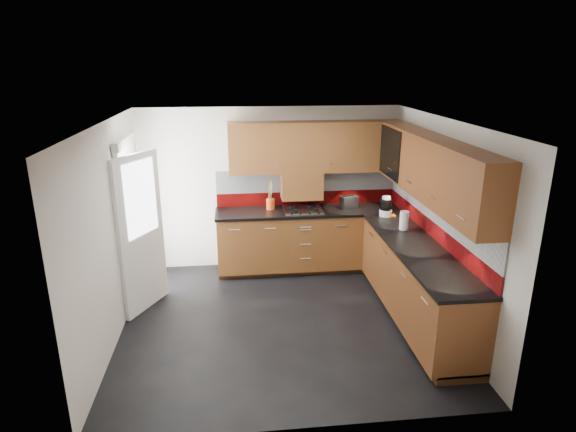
{
  "coord_description": "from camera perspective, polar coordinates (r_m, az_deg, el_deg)",
  "views": [
    {
      "loc": [
        -0.52,
        -5.14,
        3.02
      ],
      "look_at": [
        0.14,
        0.65,
        1.13
      ],
      "focal_mm": 30.0,
      "sensor_mm": 36.0,
      "label": 1
    }
  ],
  "objects": [
    {
      "name": "utensil_pot",
      "position": [
        7.04,
        -2.09,
        1.59
      ],
      "size": [
        0.12,
        0.12,
        0.44
      ],
      "color": "#E65015",
      "rests_on": "countertop"
    },
    {
      "name": "back_door",
      "position": [
        6.34,
        -17.6,
        -1.17
      ],
      "size": [
        0.42,
        1.19,
        2.04
      ],
      "color": "white",
      "rests_on": "room"
    },
    {
      "name": "backsplash",
      "position": [
        6.58,
        9.62,
        1.74
      ],
      "size": [
        2.7,
        3.2,
        0.54
      ],
      "color": "#6D0909",
      "rests_on": "countertop"
    },
    {
      "name": "extractor_hood",
      "position": [
        7.06,
        1.62,
        3.69
      ],
      "size": [
        0.6,
        0.33,
        0.4
      ],
      "primitive_type": "cube",
      "color": "brown",
      "rests_on": "room"
    },
    {
      "name": "paper_towel",
      "position": [
        6.35,
        13.6,
        -0.52
      ],
      "size": [
        0.14,
        0.14,
        0.24
      ],
      "primitive_type": "cylinder",
      "rotation": [
        0.0,
        0.0,
        0.24
      ],
      "color": "white",
      "rests_on": "countertop"
    },
    {
      "name": "gas_hob",
      "position": [
        6.99,
        1.79,
        0.77
      ],
      "size": [
        0.56,
        0.49,
        0.04
      ],
      "color": "silver",
      "rests_on": "countertop"
    },
    {
      "name": "food_processor",
      "position": [
        6.84,
        11.52,
        1.05
      ],
      "size": [
        0.17,
        0.17,
        0.29
      ],
      "color": "white",
      "rests_on": "countertop"
    },
    {
      "name": "countertop",
      "position": [
        6.41,
        8.11,
        -1.36
      ],
      "size": [
        2.72,
        3.22,
        0.04
      ],
      "color": "black",
      "rests_on": "base_cabinets"
    },
    {
      "name": "upper_cabinets",
      "position": [
        6.29,
        9.87,
        6.86
      ],
      "size": [
        2.5,
        3.2,
        0.72
      ],
      "color": "brown",
      "rests_on": "room"
    },
    {
      "name": "orange_cloth",
      "position": [
        6.9,
        12.05,
        0.08
      ],
      "size": [
        0.14,
        0.13,
        0.01
      ],
      "primitive_type": "cube",
      "rotation": [
        0.0,
        0.0,
        -0.1
      ],
      "color": "orange",
      "rests_on": "countertop"
    },
    {
      "name": "toaster",
      "position": [
        7.19,
        7.24,
        1.71
      ],
      "size": [
        0.28,
        0.21,
        0.18
      ],
      "color": "silver",
      "rests_on": "countertop"
    },
    {
      "name": "base_cabinets",
      "position": [
        6.6,
        8.01,
        -5.27
      ],
      "size": [
        2.7,
        3.2,
        0.95
      ],
      "color": "brown",
      "rests_on": "room"
    },
    {
      "name": "glass_cabinet",
      "position": [
        6.7,
        13.19,
        7.56
      ],
      "size": [
        0.32,
        0.8,
        0.66
      ],
      "color": "black",
      "rests_on": "room"
    },
    {
      "name": "room",
      "position": [
        5.39,
        -0.68,
        1.55
      ],
      "size": [
        4.0,
        3.8,
        2.64
      ],
      "color": "black"
    }
  ]
}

